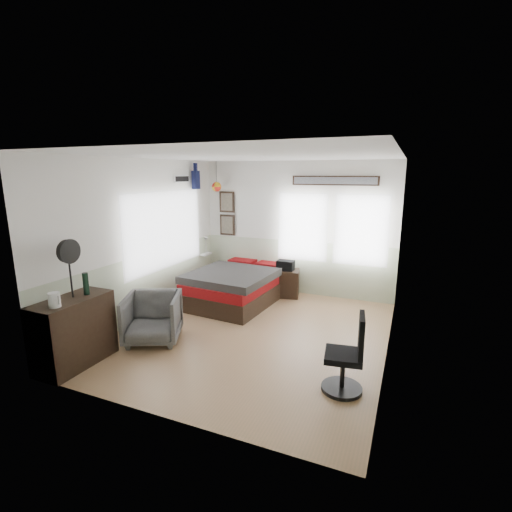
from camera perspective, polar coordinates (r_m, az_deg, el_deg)
The scene contains 12 objects.
ground_plane at distance 5.96m, azimuth -0.63°, elevation -11.78°, with size 4.00×4.50×0.01m, color tan.
room_shell at distance 5.69m, azimuth -0.63°, elevation 4.09°, with size 4.02×4.52×2.71m.
wall_decor at distance 7.67m, azimuth -2.41°, elevation 9.94°, with size 3.55×1.32×1.44m.
bed at distance 7.23m, azimuth -2.99°, elevation -4.64°, with size 1.57×2.11×0.64m.
dresser at distance 5.43m, azimuth -26.21°, elevation -10.41°, with size 0.48×1.00×0.90m, color black.
armchair at distance 5.77m, azimuth -15.62°, elevation -9.16°, with size 0.77×0.79×0.72m, color #606060.
nightstand at distance 7.58m, azimuth 4.52°, elevation -4.16°, with size 0.55×0.44×0.55m, color black.
task_chair at distance 4.48m, azimuth 13.96°, elevation -15.34°, with size 0.47×0.47×0.94m.
kettle at distance 5.02m, azimuth -28.60°, elevation -5.95°, with size 0.16×0.13×0.18m.
bottle at distance 5.33m, azimuth -24.71°, elevation -3.90°, with size 0.07×0.07×0.29m, color black.
stand_fan at distance 5.18m, azimuth -26.89°, elevation 0.50°, with size 0.08×0.31×0.76m.
black_bag at distance 7.48m, azimuth 4.57°, elevation -1.44°, with size 0.34×0.22×0.20m, color black.
Camera 1 is at (2.17, -4.97, 2.45)m, focal length 26.00 mm.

